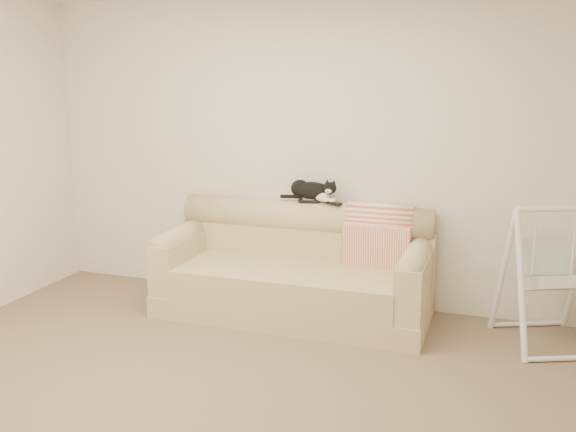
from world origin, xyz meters
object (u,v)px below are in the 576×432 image
at_px(remote_b, 334,203).
at_px(tuxedo_cat, 312,190).
at_px(remote_a, 309,201).
at_px(baby_swing, 551,275).
at_px(sofa, 296,272).

xyz_separation_m(remote_b, tuxedo_cat, (-0.20, 0.03, 0.09)).
bearing_deg(remote_a, remote_b, 0.47).
bearing_deg(baby_swing, tuxedo_cat, 172.12).
relative_size(sofa, remote_b, 13.45).
height_order(remote_a, baby_swing, baby_swing).
relative_size(remote_b, tuxedo_cat, 0.33).
bearing_deg(remote_b, tuxedo_cat, 171.51).
relative_size(remote_a, tuxedo_cat, 0.37).
bearing_deg(remote_a, tuxedo_cat, 56.71).
bearing_deg(baby_swing, sofa, 179.79).
xyz_separation_m(remote_a, baby_swing, (1.91, -0.23, -0.39)).
bearing_deg(sofa, baby_swing, -0.21).
bearing_deg(baby_swing, remote_a, 173.12).
distance_m(remote_b, baby_swing, 1.75).
bearing_deg(tuxedo_cat, baby_swing, -7.88).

